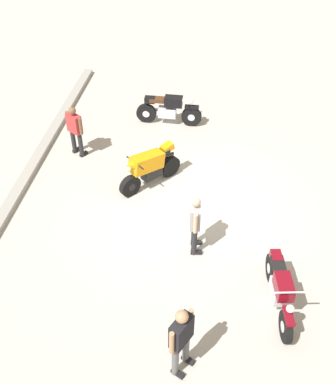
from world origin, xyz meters
TOP-DOWN VIEW (x-y plane):
  - ground_plane at (0.00, 0.00)m, footprint 40.00×40.00m
  - curb_edge at (0.00, 4.60)m, footprint 14.00×0.30m
  - motorcycle_orange_sportbike at (0.81, 1.17)m, footprint 1.59×1.44m
  - motorcycle_maroon_cruiser at (-2.69, -2.11)m, footprint 2.08×0.70m
  - motorcycle_black_cruiser at (3.92, 1.11)m, footprint 0.70×2.09m
  - person_in_black_shirt at (-4.34, -0.29)m, footprint 0.62×0.48m
  - person_in_gray_shirt at (-1.35, -0.24)m, footprint 0.63×0.34m
  - person_in_red_shirt at (1.90, 3.50)m, footprint 0.48×0.57m

SIDE VIEW (x-z plane):
  - ground_plane at x=0.00m, z-range 0.00..0.00m
  - curb_edge at x=0.00m, z-range 0.00..0.15m
  - motorcycle_maroon_cruiser at x=-2.69m, z-range -0.02..1.06m
  - motorcycle_black_cruiser at x=3.92m, z-range -0.02..1.06m
  - motorcycle_orange_sportbike at x=0.81m, z-range 0.02..1.17m
  - person_in_red_shirt at x=1.90m, z-range 0.09..1.67m
  - person_in_gray_shirt at x=-1.35m, z-range 0.10..1.67m
  - person_in_black_shirt at x=-4.34m, z-range 0.12..1.82m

